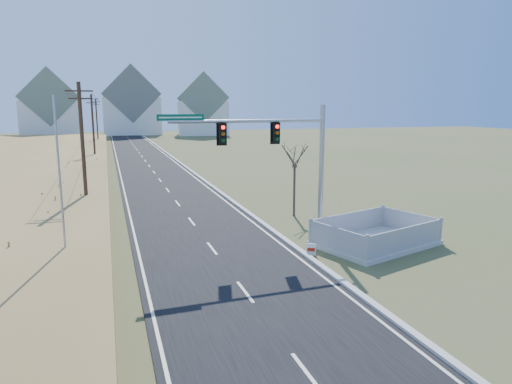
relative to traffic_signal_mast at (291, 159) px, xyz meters
name	(u,v)px	position (x,y,z in m)	size (l,w,h in m)	color
ground	(232,276)	(-4.62, -4.58, -4.55)	(260.00, 260.00, 0.00)	#4A5127
road	(143,158)	(-4.62, 45.42, -4.52)	(8.00, 180.00, 0.06)	black
curb	(171,157)	(-0.47, 45.42, -4.46)	(0.30, 180.00, 0.18)	#B2AFA8
utility_pole_near	(83,146)	(-11.12, 10.42, 0.13)	(1.80, 0.26, 9.00)	#422D1E
utility_pole_mid	(93,128)	(-11.12, 40.42, 0.13)	(1.80, 0.26, 9.00)	#422D1E
utility_pole_far	(97,121)	(-11.12, 70.42, 0.13)	(1.80, 0.26, 9.00)	#422D1E
condo_nnw	(50,109)	(-22.62, 103.42, 2.38)	(14.93, 11.17, 17.03)	white
condo_n	(131,106)	(-2.62, 107.42, 3.06)	(15.27, 10.20, 18.54)	white
condo_ne	(203,109)	(15.38, 99.42, 2.28)	(14.12, 10.51, 16.52)	white
traffic_signal_mast	(291,159)	(0.00, 0.00, 0.00)	(9.37, 0.67, 7.46)	#9EA0A5
fence_enclosure	(375,240)	(3.94, -2.50, -4.27)	(7.13, 5.85, 1.41)	#B7B5AD
open_sign	(311,249)	(-0.12, -3.08, -4.24)	(0.44, 0.29, 0.60)	white
flagpole	(62,206)	(-11.52, -2.21, -1.44)	(0.35, 0.35, 7.82)	#B7B5AD
bare_tree	(295,154)	(2.38, 5.09, -0.32)	(1.98, 1.98, 5.25)	#4C3F33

